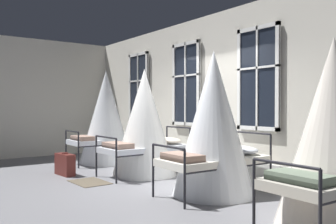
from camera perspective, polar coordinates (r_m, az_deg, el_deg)
The scene contains 9 objects.
ground at distance 6.66m, azimuth -0.57°, elevation -11.39°, with size 19.21×19.21×0.00m, color slate.
back_wall_with_windows at distance 7.42m, azimuth 8.40°, elevation 2.73°, with size 10.38×0.10×3.31m, color beige.
window_bank at distance 7.34m, azimuth 7.71°, elevation -1.88°, with size 7.03×0.10×2.77m.
cot_first at distance 9.27m, azimuth -9.65°, elevation -0.91°, with size 1.34×1.82×2.32m.
cot_second at distance 7.54m, azimuth -3.69°, elevation -1.77°, with size 1.34×1.83×2.19m.
cot_third at distance 5.89m, azimuth 7.16°, elevation -1.98°, with size 1.34×1.83×2.31m.
cot_fourth at distance 4.68m, azimuth 24.47°, elevation -3.27°, with size 1.34×1.83×2.23m.
rug_second at distance 7.05m, azimuth -12.19°, elevation -10.68°, with size 0.80×0.56×0.01m, color brown.
suitcase_dark at distance 7.86m, azimuth -15.84°, elevation -7.89°, with size 0.58×0.26×0.47m.
Camera 1 is at (5.31, -3.76, 1.42)m, focal length 38.95 mm.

